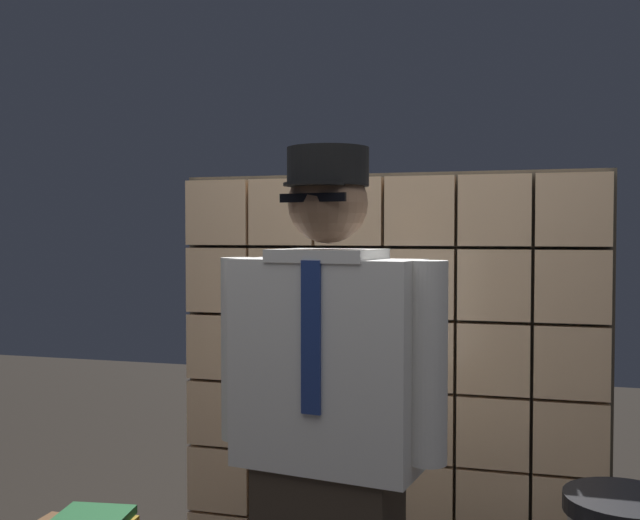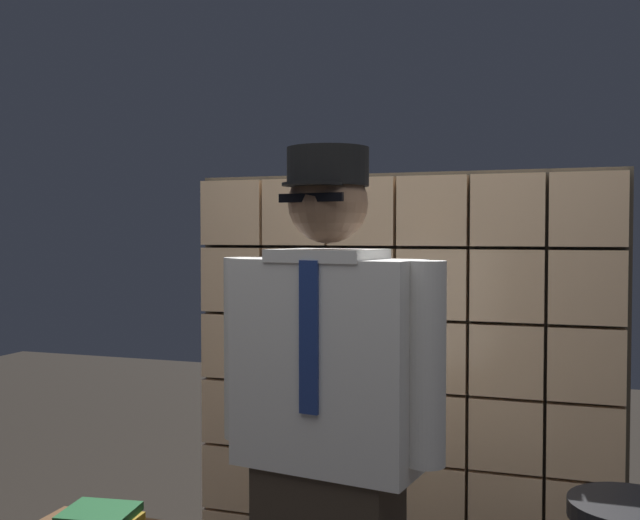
{
  "view_description": "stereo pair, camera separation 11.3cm",
  "coord_description": "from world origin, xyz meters",
  "views": [
    {
      "loc": [
        0.56,
        -1.74,
        1.51
      ],
      "look_at": [
        -0.01,
        0.27,
        1.44
      ],
      "focal_mm": 41.24,
      "sensor_mm": 36.0,
      "label": 1
    },
    {
      "loc": [
        0.66,
        -1.71,
        1.51
      ],
      "look_at": [
        -0.01,
        0.27,
        1.44
      ],
      "focal_mm": 41.24,
      "sensor_mm": 36.0,
      "label": 2
    }
  ],
  "objects": [
    {
      "name": "glass_block_wall",
      "position": [
        -0.0,
        1.25,
        0.87
      ],
      "size": [
        1.79,
        0.1,
        1.79
      ],
      "color": "#E0B78C",
      "rests_on": "ground"
    },
    {
      "name": "standing_person",
      "position": [
        0.02,
        0.28,
        0.92
      ],
      "size": [
        0.71,
        0.34,
        1.76
      ],
      "rotation": [
        0.0,
        0.0,
        -0.15
      ],
      "color": "#382D23",
      "rests_on": "ground"
    }
  ]
}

